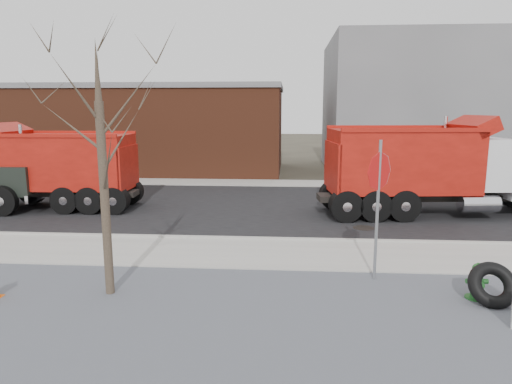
# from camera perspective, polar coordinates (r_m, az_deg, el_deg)

# --- Properties ---
(ground) EXTENTS (120.00, 120.00, 0.00)m
(ground) POSITION_cam_1_polar(r_m,az_deg,el_deg) (12.08, 1.45, -8.24)
(ground) COLOR #383328
(ground) RESTS_ON ground
(gravel_verge) EXTENTS (60.00, 5.00, 0.03)m
(gravel_verge) POSITION_cam_1_polar(r_m,az_deg,el_deg) (8.83, 0.36, -15.40)
(gravel_verge) COLOR slate
(gravel_verge) RESTS_ON ground
(sidewalk) EXTENTS (60.00, 2.50, 0.06)m
(sidewalk) POSITION_cam_1_polar(r_m,az_deg,el_deg) (12.30, 1.50, -7.73)
(sidewalk) COLOR #9E9B93
(sidewalk) RESTS_ON ground
(curb) EXTENTS (60.00, 0.15, 0.11)m
(curb) POSITION_cam_1_polar(r_m,az_deg,el_deg) (13.54, 1.75, -5.92)
(curb) COLOR #9E9B93
(curb) RESTS_ON ground
(road) EXTENTS (60.00, 9.40, 0.02)m
(road) POSITION_cam_1_polar(r_m,az_deg,el_deg) (18.15, 2.36, -1.85)
(road) COLOR black
(road) RESTS_ON ground
(far_sidewalk) EXTENTS (60.00, 2.00, 0.06)m
(far_sidewalk) POSITION_cam_1_polar(r_m,az_deg,el_deg) (23.75, 2.78, 1.11)
(far_sidewalk) COLOR #9E9B93
(far_sidewalk) RESTS_ON ground
(building_grey) EXTENTS (12.00, 10.00, 8.00)m
(building_grey) POSITION_cam_1_polar(r_m,az_deg,el_deg) (30.63, 20.48, 10.02)
(building_grey) COLOR gray
(building_grey) RESTS_ON ground
(building_brick) EXTENTS (20.20, 8.20, 5.30)m
(building_brick) POSITION_cam_1_polar(r_m,az_deg,el_deg) (30.34, -16.36, 7.71)
(building_brick) COLOR brown
(building_brick) RESTS_ON ground
(bare_tree) EXTENTS (3.20, 3.20, 5.20)m
(bare_tree) POSITION_cam_1_polar(r_m,az_deg,el_deg) (9.60, -18.81, 6.49)
(bare_tree) COLOR #382D23
(bare_tree) RESTS_ON ground
(fire_hydrant) EXTENTS (0.44, 0.43, 0.78)m
(fire_hydrant) POSITION_cam_1_polar(r_m,az_deg,el_deg) (10.47, 25.89, -10.20)
(fire_hydrant) COLOR #26642C
(fire_hydrant) RESTS_ON ground
(truck_tire) EXTENTS (0.95, 0.77, 0.92)m
(truck_tire) POSITION_cam_1_polar(r_m,az_deg,el_deg) (10.32, 27.47, -10.28)
(truck_tire) COLOR black
(truck_tire) RESTS_ON ground
(stop_sign) EXTENTS (0.63, 0.64, 3.19)m
(stop_sign) POSITION_cam_1_polar(r_m,az_deg,el_deg) (10.39, 15.07, 0.53)
(stop_sign) COLOR gray
(stop_sign) RESTS_ON ground
(dump_truck_red_a) EXTENTS (8.90, 3.30, 3.56)m
(dump_truck_red_a) POSITION_cam_1_polar(r_m,az_deg,el_deg) (17.72, 21.15, 3.06)
(dump_truck_red_a) COLOR black
(dump_truck_red_a) RESTS_ON ground
(dump_truck_red_b) EXTENTS (7.76, 2.42, 3.27)m
(dump_truck_red_b) POSITION_cam_1_polar(r_m,az_deg,el_deg) (19.40, -24.81, 2.96)
(dump_truck_red_b) COLOR black
(dump_truck_red_b) RESTS_ON ground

